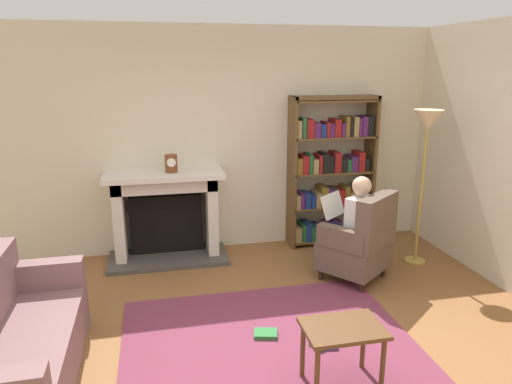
{
  "coord_description": "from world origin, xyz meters",
  "views": [
    {
      "loc": [
        -0.83,
        -3.05,
        2.23
      ],
      "look_at": [
        0.1,
        1.2,
        1.05
      ],
      "focal_mm": 32.66,
      "sensor_mm": 36.0,
      "label": 1
    }
  ],
  "objects_px": {
    "bookshelf": "(331,173)",
    "side_table": "(343,336)",
    "seated_reader": "(351,223)",
    "floor_lamp": "(427,134)",
    "fireplace": "(166,212)",
    "sofa_floral": "(11,349)",
    "armchair_reading": "(360,242)",
    "mantel_clock": "(171,163)"
  },
  "relations": [
    {
      "from": "armchair_reading",
      "to": "seated_reader",
      "type": "distance_m",
      "value": 0.23
    },
    {
      "from": "sofa_floral",
      "to": "floor_lamp",
      "type": "xyz_separation_m",
      "value": [
        3.98,
        1.4,
        1.19
      ]
    },
    {
      "from": "seated_reader",
      "to": "side_table",
      "type": "distance_m",
      "value": 1.87
    },
    {
      "from": "fireplace",
      "to": "bookshelf",
      "type": "xyz_separation_m",
      "value": [
        2.07,
        0.04,
        0.36
      ]
    },
    {
      "from": "bookshelf",
      "to": "armchair_reading",
      "type": "xyz_separation_m",
      "value": [
        -0.09,
        -1.11,
        -0.5
      ]
    },
    {
      "from": "sofa_floral",
      "to": "armchair_reading",
      "type": "bearing_deg",
      "value": -70.83
    },
    {
      "from": "armchair_reading",
      "to": "seated_reader",
      "type": "xyz_separation_m",
      "value": [
        -0.07,
        0.09,
        0.2
      ]
    },
    {
      "from": "fireplace",
      "to": "sofa_floral",
      "type": "bearing_deg",
      "value": -117.6
    },
    {
      "from": "side_table",
      "to": "floor_lamp",
      "type": "relative_size",
      "value": 0.32
    },
    {
      "from": "side_table",
      "to": "seated_reader",
      "type": "bearing_deg",
      "value": 65.14
    },
    {
      "from": "sofa_floral",
      "to": "side_table",
      "type": "bearing_deg",
      "value": -102.34
    },
    {
      "from": "side_table",
      "to": "fireplace",
      "type": "bearing_deg",
      "value": 112.85
    },
    {
      "from": "bookshelf",
      "to": "fireplace",
      "type": "bearing_deg",
      "value": -179.03
    },
    {
      "from": "armchair_reading",
      "to": "seated_reader",
      "type": "relative_size",
      "value": 0.85
    },
    {
      "from": "fireplace",
      "to": "floor_lamp",
      "type": "relative_size",
      "value": 0.78
    },
    {
      "from": "mantel_clock",
      "to": "sofa_floral",
      "type": "relative_size",
      "value": 0.12
    },
    {
      "from": "armchair_reading",
      "to": "seated_reader",
      "type": "bearing_deg",
      "value": -90.0
    },
    {
      "from": "bookshelf",
      "to": "side_table",
      "type": "distance_m",
      "value": 2.91
    },
    {
      "from": "seated_reader",
      "to": "floor_lamp",
      "type": "xyz_separation_m",
      "value": [
        0.92,
        0.19,
        0.89
      ]
    },
    {
      "from": "mantel_clock",
      "to": "floor_lamp",
      "type": "height_order",
      "value": "floor_lamp"
    },
    {
      "from": "seated_reader",
      "to": "bookshelf",
      "type": "bearing_deg",
      "value": -136.88
    },
    {
      "from": "armchair_reading",
      "to": "sofa_floral",
      "type": "height_order",
      "value": "armchair_reading"
    },
    {
      "from": "seated_reader",
      "to": "floor_lamp",
      "type": "relative_size",
      "value": 0.64
    },
    {
      "from": "fireplace",
      "to": "floor_lamp",
      "type": "bearing_deg",
      "value": -15.74
    },
    {
      "from": "seated_reader",
      "to": "side_table",
      "type": "xyz_separation_m",
      "value": [
        -0.78,
        -1.69,
        -0.22
      ]
    },
    {
      "from": "bookshelf",
      "to": "seated_reader",
      "type": "height_order",
      "value": "bookshelf"
    },
    {
      "from": "fireplace",
      "to": "seated_reader",
      "type": "relative_size",
      "value": 1.21
    },
    {
      "from": "sofa_floral",
      "to": "side_table",
      "type": "relative_size",
      "value": 3.05
    },
    {
      "from": "side_table",
      "to": "armchair_reading",
      "type": "bearing_deg",
      "value": 61.83
    },
    {
      "from": "fireplace",
      "to": "floor_lamp",
      "type": "xyz_separation_m",
      "value": [
        2.83,
        -0.8,
        0.94
      ]
    },
    {
      "from": "seated_reader",
      "to": "side_table",
      "type": "bearing_deg",
      "value": 27.26
    },
    {
      "from": "bookshelf",
      "to": "floor_lamp",
      "type": "distance_m",
      "value": 1.27
    },
    {
      "from": "side_table",
      "to": "floor_lamp",
      "type": "xyz_separation_m",
      "value": [
        1.7,
        1.88,
        1.1
      ]
    },
    {
      "from": "mantel_clock",
      "to": "side_table",
      "type": "bearing_deg",
      "value": -67.94
    },
    {
      "from": "mantel_clock",
      "to": "floor_lamp",
      "type": "bearing_deg",
      "value": -14.25
    },
    {
      "from": "side_table",
      "to": "mantel_clock",
      "type": "bearing_deg",
      "value": 112.06
    },
    {
      "from": "fireplace",
      "to": "mantel_clock",
      "type": "height_order",
      "value": "mantel_clock"
    },
    {
      "from": "sofa_floral",
      "to": "fireplace",
      "type": "bearing_deg",
      "value": -28.12
    },
    {
      "from": "seated_reader",
      "to": "armchair_reading",
      "type": "bearing_deg",
      "value": 90.0
    },
    {
      "from": "fireplace",
      "to": "seated_reader",
      "type": "height_order",
      "value": "seated_reader"
    },
    {
      "from": "bookshelf",
      "to": "floor_lamp",
      "type": "xyz_separation_m",
      "value": [
        0.76,
        -0.83,
        0.59
      ]
    },
    {
      "from": "armchair_reading",
      "to": "side_table",
      "type": "xyz_separation_m",
      "value": [
        -0.85,
        -1.6,
        -0.02
      ]
    }
  ]
}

